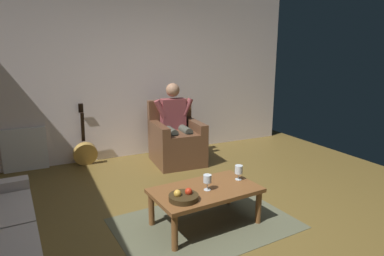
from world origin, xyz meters
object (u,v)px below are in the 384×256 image
(armchair, at_px, (176,142))
(wine_glass_near, at_px, (239,170))
(person_seated, at_px, (176,120))
(wine_glass_far, at_px, (207,180))
(guitar, at_px, (85,152))
(fruit_bowl, at_px, (184,197))
(coffee_table, at_px, (205,193))

(armchair, distance_m, wine_glass_near, 1.86)
(armchair, relative_size, wine_glass_near, 6.02)
(person_seated, relative_size, wine_glass_far, 7.82)
(guitar, bearing_deg, person_seated, 160.79)
(wine_glass_near, xyz_separation_m, fruit_bowl, (0.73, 0.19, -0.07))
(wine_glass_far, bearing_deg, person_seated, -104.13)
(armchair, distance_m, person_seated, 0.34)
(guitar, relative_size, fruit_bowl, 3.43)
(coffee_table, distance_m, fruit_bowl, 0.34)
(armchair, height_order, wine_glass_near, armchair)
(armchair, bearing_deg, person_seated, -90.00)
(wine_glass_near, relative_size, wine_glass_far, 1.00)
(guitar, distance_m, wine_glass_near, 2.66)
(person_seated, distance_m, wine_glass_far, 2.03)
(armchair, distance_m, fruit_bowl, 2.20)
(person_seated, xyz_separation_m, wine_glass_near, (0.07, 1.87, -0.19))
(armchair, height_order, guitar, armchair)
(guitar, bearing_deg, wine_glass_near, 118.33)
(guitar, bearing_deg, fruit_bowl, 101.74)
(wine_glass_far, bearing_deg, fruit_bowl, 18.37)
(wine_glass_near, height_order, wine_glass_far, same)
(guitar, xyz_separation_m, wine_glass_far, (-0.83, 2.43, 0.28))
(person_seated, distance_m, coffee_table, 2.02)
(coffee_table, xyz_separation_m, wine_glass_near, (-0.43, -0.06, 0.16))
(armchair, bearing_deg, wine_glass_far, 79.24)
(coffee_table, relative_size, fruit_bowl, 3.97)
(armchair, height_order, fruit_bowl, armchair)
(armchair, height_order, coffee_table, armchair)
(person_seated, relative_size, guitar, 1.30)
(wine_glass_near, bearing_deg, fruit_bowl, 14.84)
(wine_glass_near, relative_size, fruit_bowl, 0.57)
(guitar, relative_size, wine_glass_far, 6.01)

